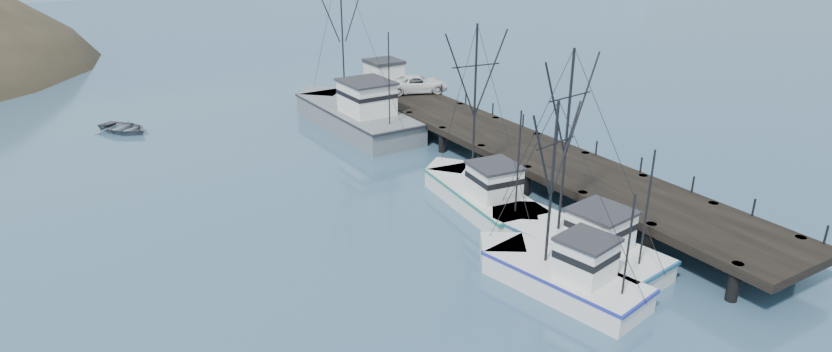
{
  "coord_description": "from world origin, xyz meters",
  "views": [
    {
      "loc": [
        -15.34,
        -18.89,
        16.95
      ],
      "look_at": [
        3.68,
        12.26,
        2.5
      ],
      "focal_mm": 28.0,
      "sensor_mm": 36.0,
      "label": 1
    }
  ],
  "objects_px": {
    "trawler_mid": "(559,274)",
    "motorboat": "(124,132)",
    "trawler_far": "(480,193)",
    "pier": "(509,143)",
    "pickup_truck": "(418,84)",
    "trawler_near": "(573,242)",
    "work_vessel": "(354,113)",
    "pier_shed": "(384,74)"
  },
  "relations": [
    {
      "from": "trawler_near",
      "to": "pier_shed",
      "type": "distance_m",
      "value": 31.37
    },
    {
      "from": "pier",
      "to": "trawler_near",
      "type": "distance_m",
      "value": 14.14
    },
    {
      "from": "trawler_mid",
      "to": "work_vessel",
      "type": "bearing_deg",
      "value": 83.36
    },
    {
      "from": "pier_shed",
      "to": "pickup_truck",
      "type": "xyz_separation_m",
      "value": [
        2.07,
        -2.65,
        -0.62
      ]
    },
    {
      "from": "pier_shed",
      "to": "motorboat",
      "type": "distance_m",
      "value": 23.41
    },
    {
      "from": "pier",
      "to": "motorboat",
      "type": "distance_m",
      "value": 32.96
    },
    {
      "from": "trawler_near",
      "to": "motorboat",
      "type": "distance_m",
      "value": 40.12
    },
    {
      "from": "trawler_far",
      "to": "pier_shed",
      "type": "xyz_separation_m",
      "value": [
        5.61,
        22.75,
        2.6
      ]
    },
    {
      "from": "trawler_near",
      "to": "motorboat",
      "type": "bearing_deg",
      "value": 115.24
    },
    {
      "from": "pickup_truck",
      "to": "motorboat",
      "type": "xyz_separation_m",
      "value": [
        -24.57,
        8.14,
        -2.8
      ]
    },
    {
      "from": "trawler_far",
      "to": "pier",
      "type": "bearing_deg",
      "value": 37.6
    },
    {
      "from": "pier",
      "to": "work_vessel",
      "type": "distance_m",
      "value": 15.5
    },
    {
      "from": "trawler_mid",
      "to": "motorboat",
      "type": "relative_size",
      "value": 1.96
    },
    {
      "from": "trawler_near",
      "to": "pickup_truck",
      "type": "height_order",
      "value": "trawler_near"
    },
    {
      "from": "pier",
      "to": "pier_shed",
      "type": "height_order",
      "value": "pier_shed"
    },
    {
      "from": "trawler_near",
      "to": "pickup_truck",
      "type": "relative_size",
      "value": 2.0
    },
    {
      "from": "pickup_truck",
      "to": "motorboat",
      "type": "relative_size",
      "value": 1.15
    },
    {
      "from": "work_vessel",
      "to": "pier_shed",
      "type": "bearing_deg",
      "value": 35.47
    },
    {
      "from": "trawler_far",
      "to": "motorboat",
      "type": "distance_m",
      "value": 32.92
    },
    {
      "from": "trawler_mid",
      "to": "motorboat",
      "type": "xyz_separation_m",
      "value": [
        -14.13,
        38.41,
        -0.82
      ]
    },
    {
      "from": "pickup_truck",
      "to": "pier_shed",
      "type": "bearing_deg",
      "value": 58.39
    },
    {
      "from": "trawler_near",
      "to": "pickup_truck",
      "type": "bearing_deg",
      "value": 75.15
    },
    {
      "from": "work_vessel",
      "to": "pickup_truck",
      "type": "bearing_deg",
      "value": 7.07
    },
    {
      "from": "pickup_truck",
      "to": "trawler_mid",
      "type": "bearing_deg",
      "value": -178.57
    },
    {
      "from": "pier",
      "to": "pier_shed",
      "type": "bearing_deg",
      "value": 91.81
    },
    {
      "from": "trawler_mid",
      "to": "pier",
      "type": "bearing_deg",
      "value": 59.08
    },
    {
      "from": "trawler_mid",
      "to": "trawler_far",
      "type": "xyz_separation_m",
      "value": [
        2.76,
        10.17,
        0.0
      ]
    },
    {
      "from": "trawler_mid",
      "to": "pickup_truck",
      "type": "height_order",
      "value": "trawler_mid"
    },
    {
      "from": "trawler_near",
      "to": "pier_shed",
      "type": "xyz_separation_m",
      "value": [
        5.39,
        30.79,
        2.6
      ]
    },
    {
      "from": "trawler_mid",
      "to": "pickup_truck",
      "type": "relative_size",
      "value": 1.7
    },
    {
      "from": "trawler_near",
      "to": "trawler_far",
      "type": "distance_m",
      "value": 8.04
    },
    {
      "from": "trawler_mid",
      "to": "pickup_truck",
      "type": "bearing_deg",
      "value": 70.97
    },
    {
      "from": "pier",
      "to": "pickup_truck",
      "type": "relative_size",
      "value": 7.66
    },
    {
      "from": "work_vessel",
      "to": "trawler_mid",
      "type": "bearing_deg",
      "value": -96.64
    },
    {
      "from": "trawler_far",
      "to": "work_vessel",
      "type": "distance_m",
      "value": 19.25
    },
    {
      "from": "trawler_near",
      "to": "trawler_mid",
      "type": "relative_size",
      "value": 1.17
    },
    {
      "from": "pier",
      "to": "trawler_near",
      "type": "height_order",
      "value": "trawler_near"
    },
    {
      "from": "pier",
      "to": "motorboat",
      "type": "height_order",
      "value": "pier"
    },
    {
      "from": "pier",
      "to": "pier_shed",
      "type": "relative_size",
      "value": 13.75
    },
    {
      "from": "trawler_near",
      "to": "motorboat",
      "type": "relative_size",
      "value": 2.3
    },
    {
      "from": "trawler_near",
      "to": "pickup_truck",
      "type": "xyz_separation_m",
      "value": [
        7.46,
        28.14,
        1.98
      ]
    },
    {
      "from": "pier_shed",
      "to": "work_vessel",
      "type": "bearing_deg",
      "value": -144.53
    }
  ]
}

